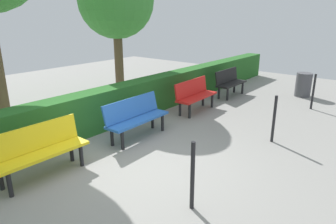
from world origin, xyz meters
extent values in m
plane|color=gray|center=(0.00, 0.00, 0.00)|extent=(20.55, 20.55, 0.00)
cube|color=black|center=(-5.37, -0.96, 0.41)|extent=(1.37, 0.44, 0.05)
cube|color=black|center=(-5.37, -1.15, 0.65)|extent=(1.37, 0.12, 0.42)
cylinder|color=black|center=(-5.91, -0.82, 0.20)|extent=(0.07, 0.07, 0.39)
cylinder|color=black|center=(-5.90, -1.12, 0.20)|extent=(0.07, 0.07, 0.39)
cylinder|color=black|center=(-4.84, -0.81, 0.20)|extent=(0.07, 0.07, 0.39)
cylinder|color=black|center=(-4.84, -1.11, 0.20)|extent=(0.07, 0.07, 0.39)
cube|color=red|center=(-3.32, -0.93, 0.41)|extent=(1.51, 0.48, 0.05)
cube|color=red|center=(-3.31, -1.12, 0.65)|extent=(1.49, 0.16, 0.42)
cylinder|color=black|center=(-3.92, -0.80, 0.20)|extent=(0.07, 0.07, 0.39)
cylinder|color=black|center=(-3.91, -1.10, 0.20)|extent=(0.07, 0.07, 0.39)
cylinder|color=black|center=(-2.73, -0.75, 0.20)|extent=(0.07, 0.07, 0.39)
cylinder|color=black|center=(-2.72, -1.05, 0.20)|extent=(0.07, 0.07, 0.39)
cube|color=blue|center=(-0.97, -0.86, 0.41)|extent=(1.58, 0.46, 0.05)
cube|color=blue|center=(-0.96, -1.05, 0.65)|extent=(1.58, 0.18, 0.42)
cylinder|color=black|center=(-1.61, -0.73, 0.20)|extent=(0.07, 0.07, 0.39)
cylinder|color=black|center=(-1.60, -1.03, 0.20)|extent=(0.07, 0.07, 0.39)
cylinder|color=black|center=(-0.33, -0.69, 0.20)|extent=(0.07, 0.07, 0.39)
cylinder|color=black|center=(-0.33, -0.99, 0.20)|extent=(0.07, 0.07, 0.39)
cube|color=yellow|center=(1.21, -0.91, 0.41)|extent=(1.55, 0.44, 0.05)
cube|color=yellow|center=(1.21, -1.10, 0.65)|extent=(1.54, 0.12, 0.42)
cylinder|color=black|center=(0.59, -0.75, 0.20)|extent=(0.07, 0.07, 0.39)
cylinder|color=black|center=(0.59, -1.05, 0.20)|extent=(0.07, 0.07, 0.39)
cylinder|color=black|center=(1.84, -0.77, 0.20)|extent=(0.07, 0.07, 0.39)
cylinder|color=black|center=(1.83, -1.07, 0.20)|extent=(0.07, 0.07, 0.39)
cube|color=#266023|center=(-1.01, -1.96, 0.46)|extent=(16.55, 0.53, 0.92)
cylinder|color=brown|center=(-3.37, -4.05, 1.13)|extent=(0.28, 0.28, 2.26)
sphere|color=#3D8C38|center=(-3.37, -4.05, 2.97)|extent=(2.36, 2.36, 2.36)
cylinder|color=black|center=(-5.53, 1.47, 0.50)|extent=(0.06, 0.06, 1.00)
cylinder|color=black|center=(-2.58, 1.47, 0.50)|extent=(0.06, 0.06, 1.00)
cylinder|color=black|center=(0.39, 1.47, 0.50)|extent=(0.06, 0.06, 1.00)
cylinder|color=#4C4C51|center=(-6.84, 0.85, 0.38)|extent=(0.49, 0.49, 0.76)
camera|label=1|loc=(3.44, 3.50, 2.59)|focal=32.72mm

